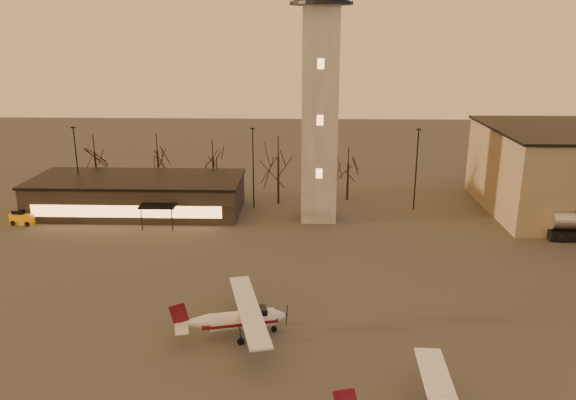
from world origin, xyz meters
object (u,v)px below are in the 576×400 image
at_px(control_tower, 320,78).
at_px(cessna_rear, 244,322).
at_px(terminal, 138,195).
at_px(service_cart, 23,218).

xyz_separation_m(control_tower, cessna_rear, (-5.87, -26.97, -15.27)).
bearing_deg(terminal, cessna_rear, -60.89).
xyz_separation_m(cessna_rear, service_cart, (-28.18, 23.98, -0.40)).
relative_size(terminal, cessna_rear, 2.28).
bearing_deg(cessna_rear, service_cart, 125.55).
relative_size(cessna_rear, service_cart, 3.88).
distance_m(control_tower, cessna_rear, 31.55).
height_order(control_tower, service_cart, control_tower).
bearing_deg(control_tower, terminal, 174.85).
relative_size(control_tower, terminal, 1.28).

